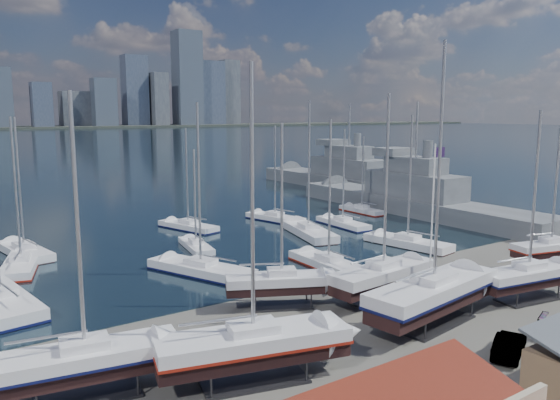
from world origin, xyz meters
TOP-DOWN VIEW (x-y plane):
  - ground at (0.00, -10.00)m, footprint 1400.00×1400.00m
  - sailboat_cradle_0 at (-24.00, -8.77)m, footprint 10.13×4.33m
  - sailboat_cradle_1 at (-15.86, -12.21)m, footprint 11.24×5.63m
  - sailboat_cradle_2 at (-7.83, -3.35)m, footprint 8.71×5.93m
  - sailboat_cradle_3 at (-0.93, -12.19)m, footprint 12.64×5.13m
  - sailboat_cradle_4 at (-0.35, -6.73)m, footprint 10.20×3.67m
  - sailboat_cradle_5 at (9.22, -13.22)m, footprint 9.54×4.06m
  - sailboat_cradle_6 at (19.87, -9.06)m, footprint 8.51×4.27m
  - sailboat_moored_0 at (-25.70, 8.97)m, footprint 4.91×12.37m
  - sailboat_moored_1 at (-22.51, 19.45)m, footprint 5.60×10.54m
  - sailboat_moored_2 at (-21.37, 24.60)m, footprint 4.36×10.32m
  - sailboat_moored_3 at (-9.15, 7.90)m, footprint 7.00×11.38m
  - sailboat_moored_4 at (-5.32, 16.83)m, footprint 3.47×7.87m
  - sailboat_moored_5 at (-1.59, 26.81)m, footprint 5.05×9.42m
  - sailboat_moored_6 at (1.87, 2.72)m, footprint 3.17×10.09m
  - sailboat_moored_7 at (9.02, 15.26)m, footprint 5.97×11.74m
  - sailboat_moored_8 at (10.77, 25.13)m, footprint 4.63×9.55m
  - sailboat_moored_9 at (14.72, 4.45)m, footprint 4.53×10.48m
  - sailboat_moored_10 at (16.11, 17.02)m, footprint 2.96×9.04m
  - sailboat_moored_11 at (25.16, 23.12)m, footprint 2.27×7.99m
  - naval_ship_east at (31.35, 18.55)m, footprint 7.78×44.71m
  - naval_ship_west at (40.56, 43.65)m, footprint 7.90×47.03m
  - car_b at (-1.20, -18.35)m, footprint 4.53×3.14m
  - flagpole at (1.22, -10.08)m, footprint 1.11×0.12m

SIDE VIEW (x-z plane):
  - ground at x=0.00m, z-range 0.00..0.00m
  - sailboat_moored_8 at x=10.77m, z-range -6.57..7.18m
  - sailboat_moored_6 at x=1.87m, z-range -7.16..7.77m
  - sailboat_moored_5 at x=-1.59m, z-range -6.48..7.09m
  - sailboat_moored_1 at x=-22.51m, z-range -7.28..7.90m
  - sailboat_moored_10 at x=16.11m, z-range -6.36..6.98m
  - sailboat_moored_3 at x=-9.15m, z-range -7.93..8.55m
  - sailboat_moored_11 at x=25.16m, z-range -5.66..6.27m
  - sailboat_moored_0 at x=-25.70m, z-range -8.68..9.31m
  - sailboat_moored_2 at x=-21.37m, z-range -7.23..7.87m
  - sailboat_moored_9 at x=14.72m, z-range -7.34..7.98m
  - sailboat_moored_7 at x=9.02m, z-range -8.21..8.86m
  - sailboat_moored_4 at x=-5.32m, z-range -5.41..6.07m
  - car_b at x=-1.20m, z-range 0.00..1.42m
  - naval_ship_east at x=31.35m, z-range -7.34..10.67m
  - naval_ship_west at x=40.56m, z-range -7.45..10.78m
  - sailboat_cradle_6 at x=19.87m, z-range -4.78..8.66m
  - sailboat_cradle_2 at x=-7.83m, z-range -5.07..9.02m
  - sailboat_cradle_5 at x=9.22m, z-range -5.49..9.53m
  - sailboat_cradle_0 at x=-24.00m, z-range -5.87..10.00m
  - sailboat_cradle_4 at x=-0.35m, z-range -6.05..10.23m
  - sailboat_cradle_1 at x=-15.86m, z-range -6.55..10.83m
  - sailboat_cradle_3 at x=-0.93m, z-range -7.52..12.03m
  - flagpole at x=1.22m, z-range 0.99..13.57m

